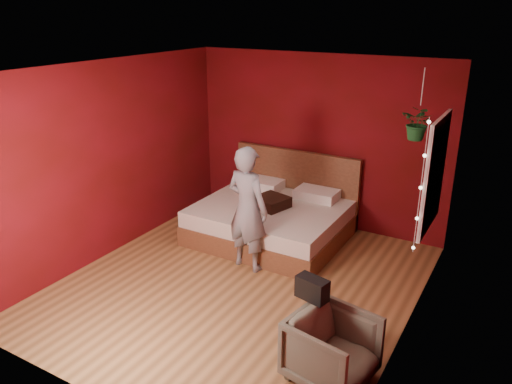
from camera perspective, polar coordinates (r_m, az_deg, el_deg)
The scene contains 10 objects.
floor at distance 6.27m, azimuth -1.87°, elevation -10.42°, with size 4.50×4.50×0.00m, color #996B3D.
room_walls at distance 5.60m, azimuth -2.07°, elevation 4.49°, with size 4.04×4.54×2.62m.
window at distance 5.79m, azimuth 19.70°, elevation 1.96°, with size 0.05×0.97×1.27m.
fairy_lights at distance 5.30m, azimuth 18.31°, elevation 0.47°, with size 0.04×0.04×1.45m.
bed at distance 7.36m, azimuth 2.01°, elevation -2.92°, with size 2.06×1.75×1.14m.
person at distance 6.30m, azimuth -0.97°, elevation -1.94°, with size 0.60×0.39×1.64m, color gray.
armchair at distance 4.76m, azimuth 8.67°, elevation -17.31°, with size 0.69×0.71×0.65m, color #605E4C.
handbag at distance 4.76m, azimuth 6.44°, elevation -10.90°, with size 0.30×0.15×0.22m, color black.
throw_pillow at distance 7.12m, azimuth 1.72°, elevation -1.16°, with size 0.43×0.43×0.15m, color black.
hanging_plant at distance 5.91m, azimuth 18.09°, elevation 7.51°, with size 0.42×0.39×0.80m.
Camera 1 is at (2.86, -4.55, 3.23)m, focal length 35.00 mm.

